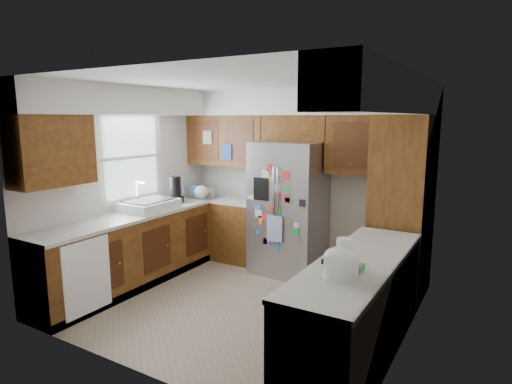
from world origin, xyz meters
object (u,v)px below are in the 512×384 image
fridge (289,208)px  paper_towel (344,255)px  rice_cooker (341,262)px  pantry (402,208)px

fridge → paper_towel: bearing=-53.8°
fridge → rice_cooker: bearing=-55.1°
fridge → rice_cooker: (1.50, -2.15, 0.14)m
pantry → paper_towel: size_ratio=8.07×
pantry → fridge: 1.51m
rice_cooker → paper_towel: 0.14m
pantry → paper_towel: 1.96m
fridge → paper_towel: 2.50m
pantry → paper_towel: (-0.03, -1.96, -0.02)m
pantry → rice_cooker: (-0.00, -2.10, -0.03)m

